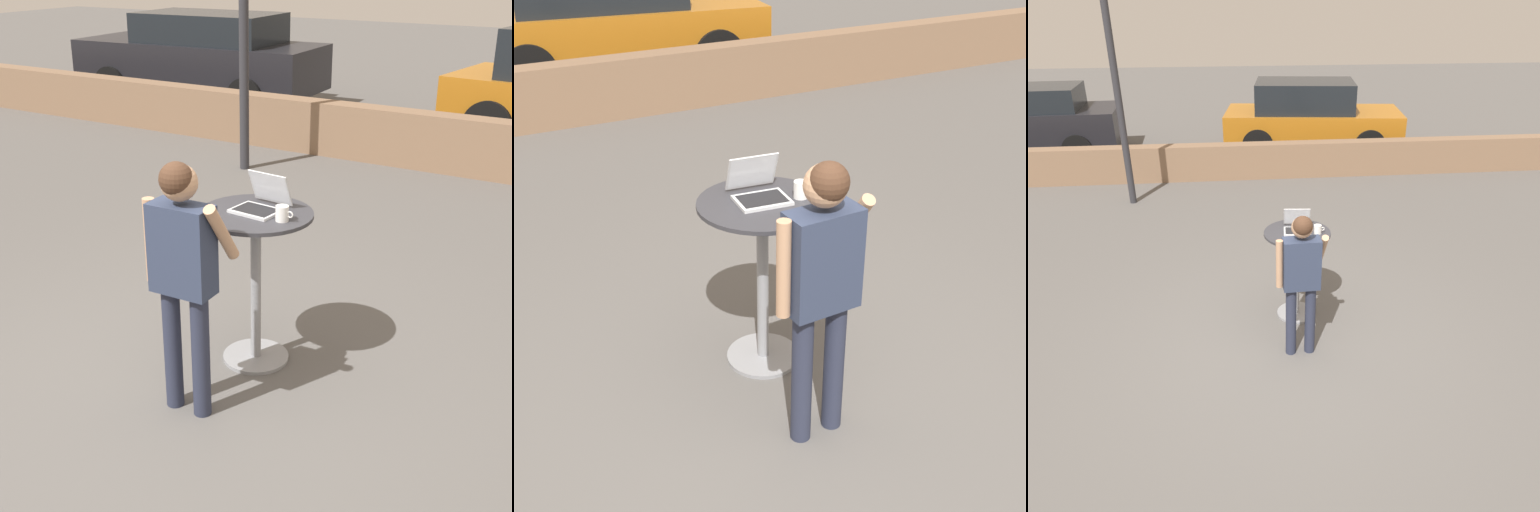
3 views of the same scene
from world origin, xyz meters
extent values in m
plane|color=#5B5956|center=(0.00, 0.00, 0.00)|extent=(50.00, 50.00, 0.00)
cube|color=#84664C|center=(0.00, 5.85, 0.36)|extent=(17.92, 0.35, 0.72)
cylinder|color=gray|center=(0.15, 0.68, 0.01)|extent=(0.46, 0.46, 0.03)
cylinder|color=gray|center=(0.15, 0.68, 0.54)|extent=(0.07, 0.07, 1.03)
cylinder|color=#333338|center=(0.15, 0.68, 1.06)|extent=(0.74, 0.74, 0.02)
cube|color=silver|center=(0.15, 0.68, 1.09)|extent=(0.32, 0.25, 0.02)
cube|color=black|center=(0.15, 0.68, 1.09)|extent=(0.28, 0.21, 0.00)
cube|color=silver|center=(0.17, 0.84, 1.20)|extent=(0.30, 0.12, 0.21)
cube|color=white|center=(0.16, 0.83, 1.20)|extent=(0.28, 0.10, 0.19)
cylinder|color=white|center=(0.37, 0.63, 1.12)|extent=(0.08, 0.08, 0.10)
torus|color=white|center=(0.42, 0.63, 1.13)|extent=(0.04, 0.01, 0.04)
cylinder|color=#282D42|center=(0.00, -0.04, 0.40)|extent=(0.11, 0.11, 0.80)
cylinder|color=#282D42|center=(0.20, -0.03, 0.40)|extent=(0.11, 0.11, 0.80)
cube|color=#2D3851|center=(0.10, -0.04, 1.07)|extent=(0.37, 0.20, 0.53)
sphere|color=tan|center=(0.10, -0.04, 1.46)|extent=(0.21, 0.21, 0.21)
sphere|color=#472D1E|center=(0.10, -0.06, 1.48)|extent=(0.19, 0.19, 0.19)
cylinder|color=tan|center=(-0.12, -0.05, 1.08)|extent=(0.07, 0.07, 0.50)
cylinder|color=tan|center=(0.31, 0.04, 1.18)|extent=(0.08, 0.31, 0.39)
cylinder|color=black|center=(0.07, 7.10, 0.36)|extent=(0.74, 0.31, 0.72)
cube|color=black|center=(-5.46, 8.00, 0.69)|extent=(4.65, 1.97, 0.79)
cube|color=black|center=(-5.23, 8.01, 1.34)|extent=(2.59, 1.64, 0.51)
cylinder|color=black|center=(-6.82, 7.11, 0.33)|extent=(0.67, 0.26, 0.66)
cylinder|color=black|center=(-6.91, 8.72, 0.33)|extent=(0.67, 0.26, 0.66)
cylinder|color=black|center=(-4.00, 7.28, 0.33)|extent=(0.67, 0.26, 0.66)
cylinder|color=black|center=(-4.10, 8.89, 0.33)|extent=(0.67, 0.26, 0.66)
cylinder|color=#2D2D33|center=(-2.39, 4.63, 2.00)|extent=(0.12, 0.12, 4.00)
camera|label=1|loc=(2.35, -2.98, 2.61)|focal=50.00mm
camera|label=2|loc=(-1.52, -2.54, 2.74)|focal=50.00mm
camera|label=3|loc=(-0.52, -4.28, 3.39)|focal=35.00mm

